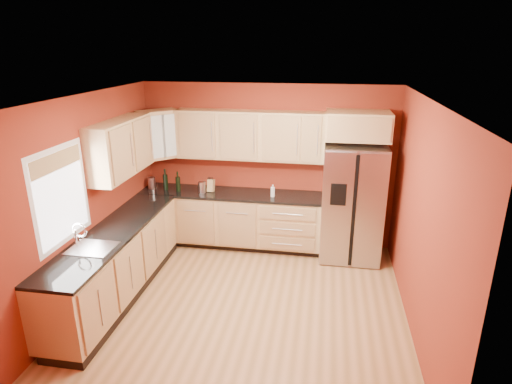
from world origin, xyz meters
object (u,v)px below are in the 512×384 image
canister_left (152,183)px  wine_bottle_a (178,182)px  refrigerator (352,203)px  knife_block (211,185)px  soap_dispenser (273,191)px

canister_left → wine_bottle_a: size_ratio=0.59×
refrigerator → knife_block: (-2.22, 0.07, 0.13)m
knife_block → canister_left: bearing=-170.4°
refrigerator → canister_left: 3.20m
refrigerator → soap_dispenser: bearing=-179.6°
refrigerator → canister_left: (-3.20, 0.03, 0.13)m
wine_bottle_a → knife_block: 0.53m
wine_bottle_a → soap_dispenser: (1.53, 0.00, -0.07)m
soap_dispenser → wine_bottle_a: bearing=-179.9°
wine_bottle_a → knife_block: size_ratio=1.65×
knife_block → soap_dispenser: (1.01, -0.08, -0.00)m
refrigerator → wine_bottle_a: refrigerator is taller
wine_bottle_a → soap_dispenser: wine_bottle_a is taller
refrigerator → wine_bottle_a: 2.74m
soap_dispenser → canister_left: bearing=178.8°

